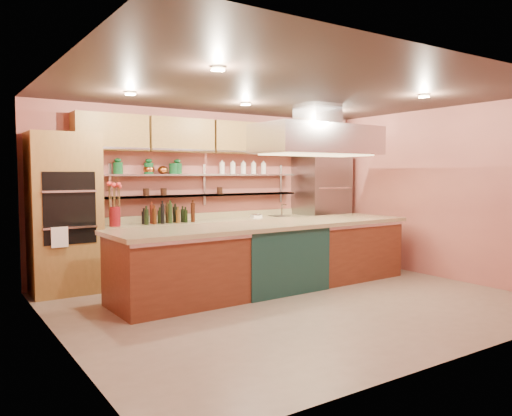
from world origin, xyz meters
TOP-DOWN VIEW (x-y plane):
  - floor at (0.00, 0.00)m, footprint 6.00×5.00m
  - ceiling at (0.00, 0.00)m, footprint 6.00×5.00m
  - wall_back at (0.00, 2.50)m, footprint 6.00×0.04m
  - wall_front at (0.00, -2.50)m, footprint 6.00×0.04m
  - wall_left at (-3.00, 0.00)m, footprint 0.04×5.00m
  - wall_right at (3.00, 0.00)m, footprint 0.04×5.00m
  - oven_stack at (-2.45, 2.18)m, footprint 0.95×0.64m
  - refrigerator at (2.35, 2.14)m, footprint 0.95×0.72m
  - back_counter at (-0.05, 2.20)m, footprint 3.84×0.64m
  - wall_shelf_lower at (-0.05, 2.37)m, footprint 3.60×0.26m
  - wall_shelf_upper at (-0.05, 2.37)m, footprint 3.60×0.26m
  - upper_cabinets at (0.00, 2.32)m, footprint 4.60×0.36m
  - range_hood at (1.05, 0.77)m, footprint 2.00×1.00m
  - ceiling_downlights at (0.00, 0.20)m, footprint 4.00×2.80m
  - island at (0.15, 0.77)m, footprint 4.77×1.17m
  - flower_vase at (-1.73, 2.15)m, footprint 0.17×0.17m
  - oil_bottle_cluster at (-0.86, 2.15)m, footprint 0.94×0.61m
  - kitchen_scale at (0.82, 2.15)m, footprint 0.19×0.15m
  - bar_faucet at (1.46, 2.25)m, footprint 0.04×0.04m
  - copper_kettle at (-0.86, 2.37)m, footprint 0.20×0.20m
  - green_canister at (-0.67, 2.37)m, footprint 0.18×0.18m

SIDE VIEW (x-z plane):
  - floor at x=0.00m, z-range -0.02..0.00m
  - back_counter at x=-0.05m, z-range 0.00..0.93m
  - island at x=0.15m, z-range 0.00..0.99m
  - kitchen_scale at x=0.82m, z-range 0.93..1.03m
  - bar_faucet at x=1.46m, z-range 0.93..1.14m
  - refrigerator at x=2.35m, z-range 0.00..2.10m
  - oil_bottle_cluster at x=-0.86m, z-range 0.93..1.22m
  - flower_vase at x=-1.73m, z-range 0.93..1.23m
  - oven_stack at x=-2.45m, z-range 0.00..2.30m
  - wall_shelf_lower at x=-0.05m, z-range 1.34..1.36m
  - wall_back at x=0.00m, z-range 0.00..2.80m
  - wall_front at x=0.00m, z-range 0.00..2.80m
  - wall_left at x=-3.00m, z-range 0.00..2.80m
  - wall_right at x=3.00m, z-range 0.00..2.80m
  - wall_shelf_upper at x=-0.05m, z-range 1.69..1.71m
  - copper_kettle at x=-0.86m, z-range 1.71..1.85m
  - green_canister at x=-0.67m, z-range 1.71..1.89m
  - range_hood at x=1.05m, z-range 2.02..2.48m
  - upper_cabinets at x=0.00m, z-range 2.08..2.62m
  - ceiling_downlights at x=0.00m, z-range 2.76..2.78m
  - ceiling at x=0.00m, z-range 2.79..2.81m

